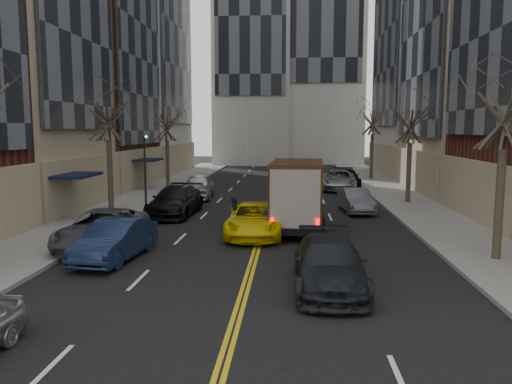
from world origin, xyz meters
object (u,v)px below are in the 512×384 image
at_px(observer_sedan, 329,264).
at_px(pedestrian, 235,214).
at_px(ups_truck, 297,196).
at_px(taxi, 254,220).

height_order(observer_sedan, pedestrian, pedestrian).
distance_m(ups_truck, pedestrian, 3.08).
xyz_separation_m(observer_sedan, pedestrian, (-3.81, 8.21, 0.07)).
height_order(observer_sedan, taxi, observer_sedan).
distance_m(ups_truck, observer_sedan, 8.72).
relative_size(ups_truck, taxi, 1.17).
bearing_deg(observer_sedan, pedestrian, 114.92).
distance_m(observer_sedan, taxi, 7.81).
bearing_deg(ups_truck, taxi, -142.66).
relative_size(ups_truck, pedestrian, 3.79).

